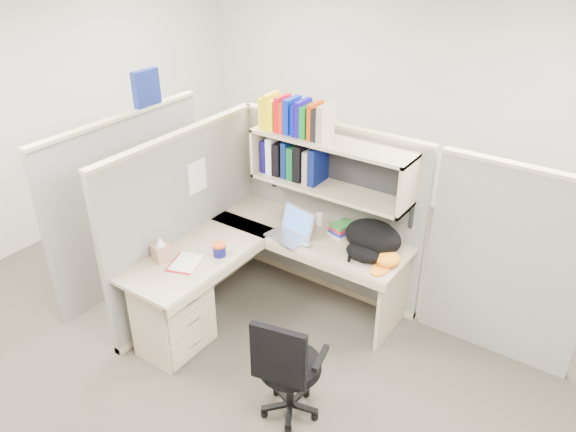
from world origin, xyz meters
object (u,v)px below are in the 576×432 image
Objects in this scene: desk at (210,294)px; task_chair at (288,382)px; backpack at (369,240)px; laptop at (288,225)px; snack_canister at (219,249)px.

desk is 1.91× the size of task_chair.
desk is 1.35m from backpack.
desk is 0.85m from laptop.
snack_canister is 0.12× the size of task_chair.
backpack is at bearing 91.24° from task_chair.
laptop is 0.70m from backpack.
desk is at bearing -89.61° from snack_canister.
desk is 3.69× the size of backpack.
snack_canister reaches higher than desk.
snack_canister is (-0.98, -0.68, -0.08)m from backpack.
task_chair is at bearing -18.87° from desk.
task_chair is at bearing -96.57° from backpack.
desk is at bearing -102.30° from laptop.
laptop is 0.38× the size of task_chair.
backpack is 0.52× the size of task_chair.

